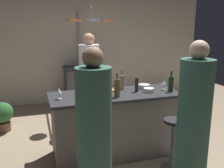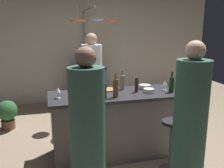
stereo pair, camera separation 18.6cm
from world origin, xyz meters
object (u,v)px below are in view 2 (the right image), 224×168
object	(u,v)px
bar_stool_left	(85,155)
mixing_bowl_steel	(145,87)
stove_range	(87,85)
pepper_mill	(137,85)
wine_glass_near_right_guest	(165,83)
wine_glass_by_chef	(58,90)
chef	(92,85)
wine_glass_near_left_guest	(81,88)
mixing_bowl_ceramic	(149,91)
wine_bottle_amber	(116,88)
wine_bottle_red	(171,84)
guest_left	(88,137)
wine_bottle_green	(104,91)
bar_stool_right	(171,144)
wine_bottle_white	(122,82)
cutting_board	(103,90)
guest_right	(190,126)
potted_plant	(7,113)

from	to	relation	value
bar_stool_left	mixing_bowl_steel	world-z (taller)	mixing_bowl_steel
stove_range	pepper_mill	size ratio (longest dim) A/B	4.24
wine_glass_near_right_guest	wine_glass_by_chef	bearing A→B (deg)	-179.05
chef	pepper_mill	xyz separation A→B (m)	(0.44, -1.06, 0.22)
wine_glass_near_left_guest	mixing_bowl_ceramic	bearing A→B (deg)	-3.41
wine_bottle_amber	wine_bottle_red	distance (m)	0.82
chef	guest_left	bearing A→B (deg)	-101.44
wine_bottle_green	wine_glass_by_chef	xyz separation A→B (m)	(-0.56, 0.19, -0.00)
bar_stool_left	wine_glass_near_left_guest	distance (m)	0.87
chef	guest_left	xyz separation A→B (m)	(-0.41, -2.03, -0.03)
guest_left	mixing_bowl_ceramic	xyz separation A→B (m)	(1.01, 0.90, 0.17)
wine_bottle_red	wine_glass_by_chef	xyz separation A→B (m)	(-1.55, 0.08, -0.00)
bar_stool_right	pepper_mill	distance (m)	0.91
guest_left	wine_bottle_green	bearing A→B (deg)	65.72
stove_range	wine_bottle_green	size ratio (longest dim) A/B	3.08
pepper_mill	wine_bottle_white	bearing A→B (deg)	129.82
stove_range	wine_glass_by_chef	world-z (taller)	wine_glass_by_chef
cutting_board	wine_glass_near_left_guest	bearing A→B (deg)	-147.69
guest_left	pepper_mill	world-z (taller)	guest_left
guest_left	wine_glass_near_left_guest	xyz separation A→B (m)	(0.08, 0.95, 0.25)
guest_right	wine_glass_by_chef	distance (m)	1.65
guest_right	wine_glass_near_left_guest	world-z (taller)	guest_right
chef	wine_glass_near_left_guest	distance (m)	1.15
bar_stool_left	wine_bottle_amber	bearing A→B (deg)	42.38
wine_glass_near_left_guest	mixing_bowl_ceramic	world-z (taller)	wine_glass_near_left_guest
pepper_mill	wine_glass_by_chef	world-z (taller)	pepper_mill
chef	wine_bottle_red	world-z (taller)	chef
wine_glass_near_right_guest	mixing_bowl_steel	world-z (taller)	wine_glass_near_right_guest
wine_bottle_green	wine_glass_near_right_guest	distance (m)	0.98
pepper_mill	wine_bottle_red	xyz separation A→B (m)	(0.47, -0.12, 0.01)
guest_right	wine_bottle_green	distance (m)	1.11
cutting_board	mixing_bowl_steel	size ratio (longest dim) A/B	1.80
wine_bottle_white	wine_glass_by_chef	size ratio (longest dim) A/B	2.02
guest_left	bar_stool_right	bearing A→B (deg)	17.64
pepper_mill	wine_bottle_amber	distance (m)	0.39
pepper_mill	wine_bottle_white	size ratio (longest dim) A/B	0.71
chef	guest_left	distance (m)	2.07
chef	wine_glass_near_left_guest	bearing A→B (deg)	-107.21
wine_bottle_amber	wine_glass_by_chef	distance (m)	0.74
guest_right	potted_plant	xyz separation A→B (m)	(-2.17, 2.36, -0.48)
wine_bottle_green	mixing_bowl_ceramic	distance (m)	0.70
bar_stool_right	bar_stool_left	bearing A→B (deg)	180.00
wine_glass_by_chef	potted_plant	bearing A→B (deg)	121.71
wine_bottle_amber	mixing_bowl_steel	distance (m)	0.63
chef	wine_glass_by_chef	world-z (taller)	chef
guest_right	guest_left	xyz separation A→B (m)	(-1.09, 0.04, -0.02)
stove_range	wine_glass_by_chef	bearing A→B (deg)	-107.08
mixing_bowl_steel	bar_stool_left	bearing A→B (deg)	-143.29
potted_plant	cutting_board	size ratio (longest dim) A/B	1.62
guest_left	mixing_bowl_ceramic	size ratio (longest dim) A/B	11.16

